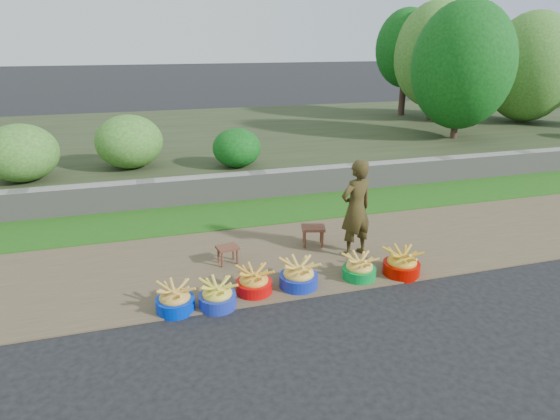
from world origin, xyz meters
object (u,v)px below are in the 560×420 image
object	(u,v)px
stool_right	(313,230)
basin_f	(402,264)
basin_a	(175,299)
basin_e	(359,268)
basin_d	(299,276)
basin_b	(217,296)
basin_c	(254,282)
stool_left	(228,250)
vendor_woman	(356,209)

from	to	relation	value
stool_right	basin_f	bearing A→B (deg)	-55.19
basin_a	basin_e	bearing A→B (deg)	2.74
basin_f	stool_right	xyz separation A→B (m)	(-0.87, 1.25, 0.10)
basin_e	stool_right	bearing A→B (deg)	101.73
basin_d	basin_f	size ratio (longest dim) A/B	1.00
basin_e	basin_b	bearing A→B (deg)	-175.05
basin_c	stool_right	distance (m)	1.70
basin_a	basin_c	world-z (taller)	basin_c
basin_e	stool_left	size ratio (longest dim) A/B	1.36
basin_b	basin_d	distance (m)	1.13
stool_right	basin_e	bearing A→B (deg)	-78.27
basin_e	vendor_woman	world-z (taller)	vendor_woman
stool_right	vendor_woman	xyz separation A→B (m)	(0.48, -0.49, 0.49)
basin_e	basin_f	xyz separation A→B (m)	(0.62, -0.06, 0.02)
basin_b	basin_e	world-z (taller)	same
basin_c	vendor_woman	size ratio (longest dim) A/B	0.32
basin_d	basin_f	bearing A→B (deg)	-2.62
stool_right	vendor_woman	world-z (taller)	vendor_woman
basin_b	basin_f	bearing A→B (deg)	2.48
stool_right	basin_c	bearing A→B (deg)	-136.90
basin_d	stool_right	bearing A→B (deg)	61.76
basin_d	basin_b	bearing A→B (deg)	-170.76
basin_b	basin_d	world-z (taller)	basin_d
basin_b	vendor_woman	bearing A→B (deg)	21.35
basin_b	stool_right	bearing A→B (deg)	37.84
basin_b	basin_f	distance (m)	2.62
basin_f	basin_a	bearing A→B (deg)	-178.90
basin_c	stool_right	world-z (taller)	basin_c
stool_left	stool_right	xyz separation A→B (m)	(1.42, 0.25, 0.04)
basin_d	vendor_woman	bearing A→B (deg)	31.77
basin_d	basin_e	distance (m)	0.88
basin_d	basin_e	bearing A→B (deg)	-0.57
basin_c	stool_right	size ratio (longest dim) A/B	1.12
basin_c	vendor_woman	bearing A→B (deg)	21.37
basin_d	vendor_woman	distance (m)	1.44
basin_b	basin_d	bearing A→B (deg)	9.24
basin_c	basin_e	size ratio (longest dim) A/B	1.02
basin_a	basin_b	world-z (taller)	basin_a
basin_b	stool_right	distance (m)	2.22
basin_d	stool_left	world-z (taller)	basin_d
basin_a	basin_e	size ratio (longest dim) A/B	1.01
basin_f	stool_left	size ratio (longest dim) A/B	1.50
basin_b	stool_left	bearing A→B (deg)	73.41
stool_left	vendor_woman	world-z (taller)	vendor_woman
basin_a	stool_left	distance (m)	1.35
basin_b	basin_c	world-z (taller)	basin_c
basin_d	vendor_woman	xyz separation A→B (m)	(1.12, 0.69, 0.59)
basin_e	basin_d	bearing A→B (deg)	179.43
basin_a	basin_e	xyz separation A→B (m)	(2.50, 0.12, -0.00)
basin_c	stool_left	size ratio (longest dim) A/B	1.39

